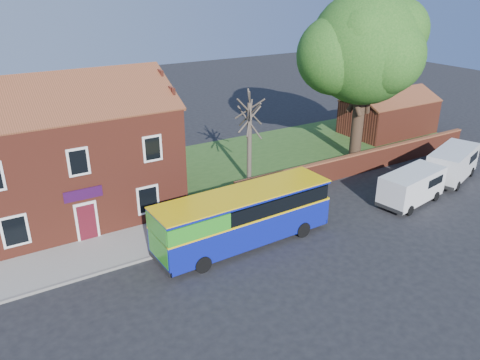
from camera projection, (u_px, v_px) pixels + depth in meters
ground at (273, 269)px, 23.07m from camera, size 120.00×120.00×0.00m
pavement at (98, 254)px, 24.24m from camera, size 18.00×3.50×0.12m
kerb at (108, 270)px, 22.85m from camera, size 18.00×0.15×0.14m
grass_strip at (311, 149)px, 39.48m from camera, size 26.00×12.00×0.04m
shop_building at (64, 160)px, 27.43m from camera, size 12.30×8.13×10.50m
boundary_wall at (363, 162)px, 34.45m from camera, size 22.00×0.38×1.60m
outbuilding at (388, 116)px, 43.14m from camera, size 8.20×5.06×4.17m
bus at (239, 217)px, 24.48m from camera, size 9.96×2.82×3.01m
van_near at (412, 186)px, 29.49m from camera, size 5.10×2.71×2.13m
van_far at (452, 163)px, 32.94m from camera, size 5.59×3.66×2.28m
large_tree at (363, 51)px, 34.43m from camera, size 10.41×8.24×12.70m
bare_tree at (249, 139)px, 31.71m from camera, size 2.34×2.78×6.23m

